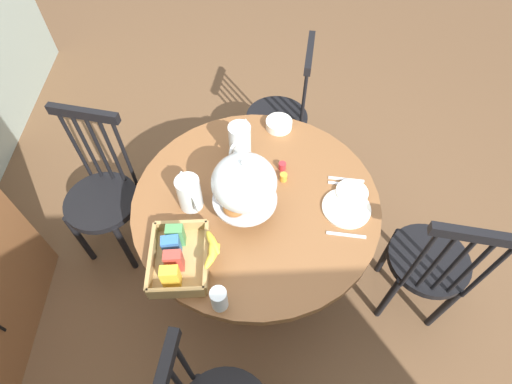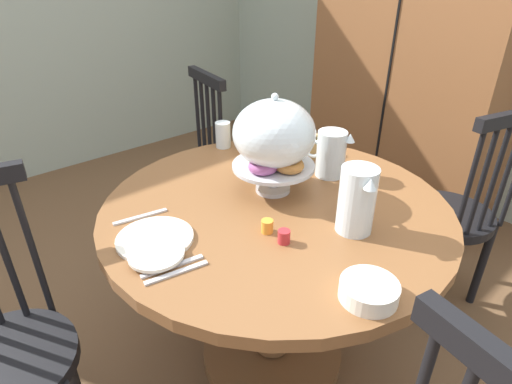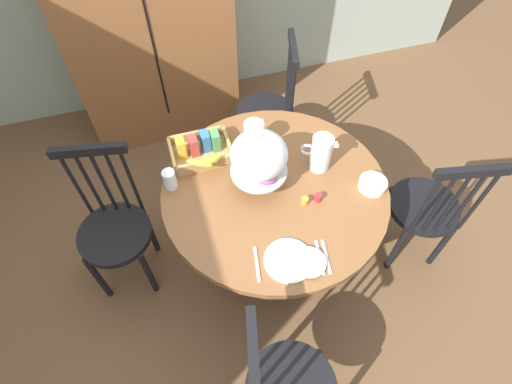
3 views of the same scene
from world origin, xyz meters
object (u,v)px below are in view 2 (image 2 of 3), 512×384
milk_pitcher (330,155)px  drinking_glass (223,135)px  china_plate_large (155,238)px  dining_table (274,257)px  china_plate_small (156,254)px  pastry_stand_with_dome (274,138)px  windsor_chair_near_window (451,217)px  windsor_chair_facing_door (3,359)px  cereal_bowl (369,291)px  windsor_chair_by_cabinet (188,176)px  wooden_armoire (419,52)px  cereal_basket (280,140)px  orange_juice_pitcher (356,203)px

milk_pitcher → drinking_glass: milk_pitcher is taller
milk_pitcher → china_plate_large: (-0.05, -0.70, -0.07)m
dining_table → milk_pitcher: size_ratio=6.35×
china_plate_small → pastry_stand_with_dome: bearing=98.5°
dining_table → windsor_chair_near_window: windsor_chair_near_window is taller
windsor_chair_facing_door → cereal_bowl: (0.69, 0.70, 0.31)m
windsor_chair_by_cabinet → china_plate_small: windsor_chair_by_cabinet is taller
windsor_chair_by_cabinet → wooden_armoire: bearing=71.5°
cereal_basket → drinking_glass: bearing=-140.2°
pastry_stand_with_dome → drinking_glass: pastry_stand_with_dome is taller
wooden_armoire → cereal_bowl: 1.89m
china_plate_small → cereal_basket: bearing=112.3°
pastry_stand_with_dome → orange_juice_pitcher: (0.33, 0.01, -0.10)m
china_plate_large → wooden_armoire: bearing=99.8°
wooden_armoire → windsor_chair_facing_door: (0.18, -2.36, -0.53)m
cereal_bowl → drinking_glass: (-0.96, 0.30, 0.03)m
pastry_stand_with_dome → dining_table: bearing=-36.7°
wooden_armoire → orange_juice_pitcher: (0.67, -1.45, -0.15)m
milk_pitcher → china_plate_large: milk_pitcher is taller
orange_juice_pitcher → milk_pitcher: bearing=141.4°
milk_pitcher → cereal_bowl: (0.49, -0.44, -0.06)m
dining_table → windsor_chair_by_cabinet: bearing=167.8°
windsor_chair_facing_door → milk_pitcher: 1.21m
orange_juice_pitcher → windsor_chair_by_cabinet: bearing=174.0°
china_plate_large → cereal_bowl: bearing=25.9°
dining_table → windsor_chair_by_cabinet: (-0.85, 0.18, -0.06)m
cereal_basket → windsor_chair_near_window: bearing=43.0°
windsor_chair_by_cabinet → orange_juice_pitcher: size_ratio=4.82×
cereal_bowl → drinking_glass: size_ratio=1.27×
windsor_chair_facing_door → windsor_chair_near_window: bearing=74.1°
pastry_stand_with_dome → china_plate_large: 0.50m
windsor_chair_near_window → china_plate_large: size_ratio=4.43×
windsor_chair_facing_door → drinking_glass: (-0.27, 1.00, 0.34)m
windsor_chair_near_window → pastry_stand_with_dome: 0.98m
windsor_chair_near_window → milk_pitcher: bearing=-116.6°
dining_table → cereal_bowl: bearing=-17.0°
milk_pitcher → china_plate_large: size_ratio=0.82×
dining_table → milk_pitcher: 0.42m
cereal_bowl → milk_pitcher: bearing=138.2°
dining_table → pastry_stand_with_dome: bearing=143.3°
windsor_chair_near_window → milk_pitcher: (-0.27, -0.54, 0.37)m
wooden_armoire → windsor_chair_by_cabinet: bearing=-108.5°
orange_juice_pitcher → cereal_bowl: bearing=-45.8°
cereal_basket → cereal_bowl: (0.77, -0.46, -0.02)m
china_plate_small → wooden_armoire: bearing=101.8°
china_plate_small → cereal_bowl: bearing=33.3°
windsor_chair_by_cabinet → china_plate_small: 1.11m
windsor_chair_facing_door → windsor_chair_by_cabinet: bearing=121.4°
windsor_chair_near_window → orange_juice_pitcher: windsor_chair_near_window is taller
windsor_chair_facing_door → pastry_stand_with_dome: size_ratio=2.83×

